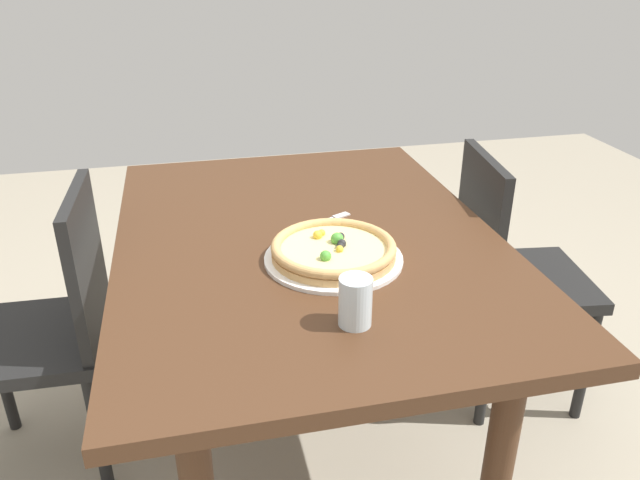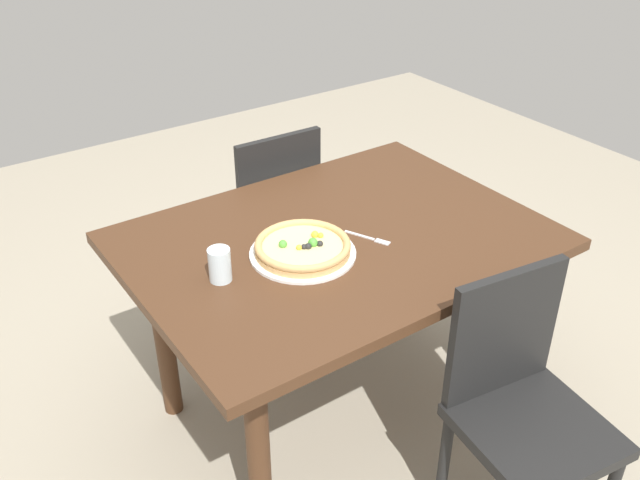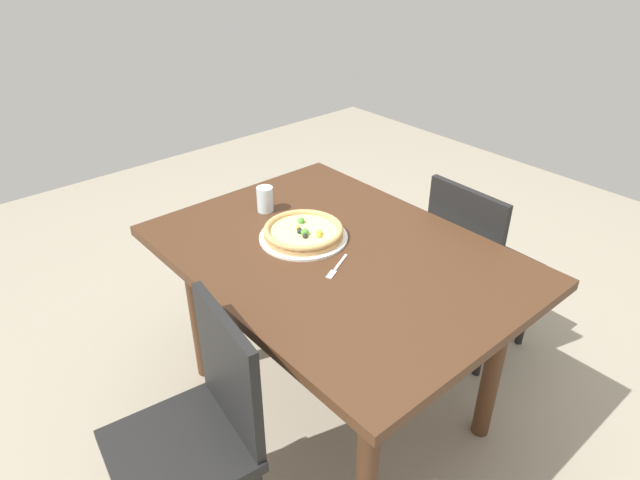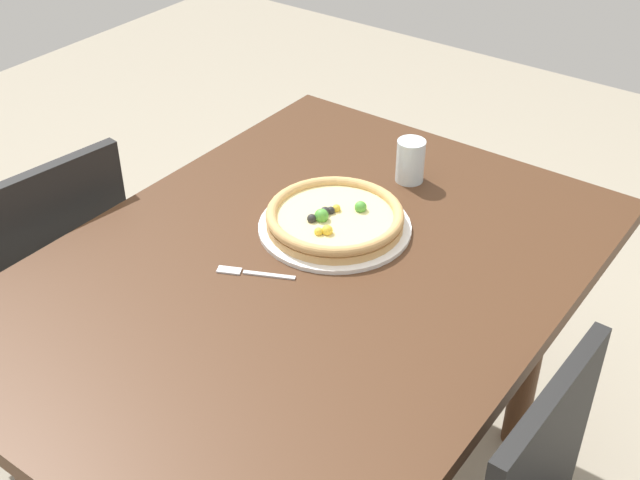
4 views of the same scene
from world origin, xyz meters
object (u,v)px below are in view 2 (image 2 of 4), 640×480
object	(u,v)px
chair_near	(267,212)
pizza	(303,247)
drinking_glass	(220,265)
chair_far	(522,405)
dining_table	(336,262)
plate	(303,253)
fork	(371,239)

from	to	relation	value
chair_near	pizza	world-z (taller)	chair_near
pizza	drinking_glass	distance (m)	0.28
chair_far	pizza	size ratio (longest dim) A/B	2.89
chair_far	drinking_glass	world-z (taller)	chair_far
dining_table	drinking_glass	world-z (taller)	drinking_glass
plate	fork	xyz separation A→B (m)	(-0.24, 0.05, -0.00)
dining_table	chair_near	distance (m)	0.75
chair_far	plate	size ratio (longest dim) A/B	2.60
chair_far	plate	xyz separation A→B (m)	(0.31, -0.68, 0.28)
fork	drinking_glass	bearing A→B (deg)	-122.96
dining_table	plate	world-z (taller)	plate
plate	fork	bearing A→B (deg)	168.65
plate	dining_table	bearing A→B (deg)	-168.26
plate	pizza	distance (m)	0.03
fork	plate	bearing A→B (deg)	-126.39
chair_near	fork	xyz separation A→B (m)	(0.07, 0.79, 0.28)
dining_table	chair_near	world-z (taller)	chair_near
dining_table	plate	bearing A→B (deg)	11.74
fork	pizza	bearing A→B (deg)	-126.40
chair_near	pizza	size ratio (longest dim) A/B	2.89
chair_near	dining_table	bearing A→B (deg)	-99.98
pizza	plate	bearing A→B (deg)	-2.21
pizza	fork	distance (m)	0.24
chair_far	dining_table	bearing A→B (deg)	-69.74
dining_table	chair_near	xyz separation A→B (m)	(-0.15, -0.71, -0.18)
chair_near	fork	bearing A→B (deg)	-92.99
dining_table	pizza	size ratio (longest dim) A/B	4.44
chair_near	plate	world-z (taller)	chair_near
dining_table	pizza	bearing A→B (deg)	11.77
drinking_glass	pizza	bearing A→B (deg)	175.05
chair_far	plate	world-z (taller)	chair_far
dining_table	fork	xyz separation A→B (m)	(-0.08, 0.08, 0.10)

